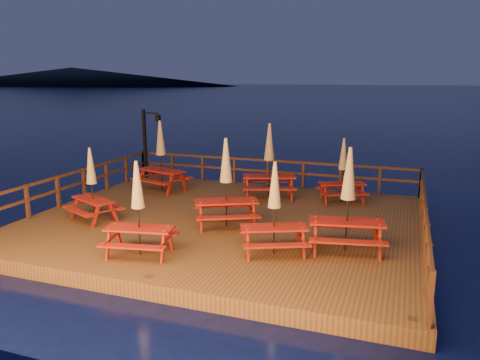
{
  "coord_description": "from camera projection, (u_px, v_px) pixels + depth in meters",
  "views": [
    {
      "loc": [
        5.25,
        -13.16,
        4.82
      ],
      "look_at": [
        0.3,
        0.6,
        1.55
      ],
      "focal_mm": 35.0,
      "sensor_mm": 36.0,
      "label": 1
    }
  ],
  "objects": [
    {
      "name": "ground",
      "position": [
        225.0,
        231.0,
        14.87
      ],
      "size": [
        500.0,
        500.0,
        0.0
      ],
      "primitive_type": "plane",
      "color": "black",
      "rests_on": "ground"
    },
    {
      "name": "deck",
      "position": [
        225.0,
        225.0,
        14.82
      ],
      "size": [
        12.0,
        10.0,
        0.4
      ],
      "primitive_type": "cube",
      "color": "#4F3319",
      "rests_on": "ground"
    },
    {
      "name": "deck_piles",
      "position": [
        225.0,
        240.0,
        14.93
      ],
      "size": [
        11.44,
        9.44,
        1.4
      ],
      "color": "#3C2413",
      "rests_on": "ground"
    },
    {
      "name": "railing",
      "position": [
        243.0,
        183.0,
        16.25
      ],
      "size": [
        11.8,
        9.75,
        1.1
      ],
      "color": "#3C2413",
      "rests_on": "deck"
    },
    {
      "name": "lamp_post",
      "position": [
        148.0,
        137.0,
        20.35
      ],
      "size": [
        0.85,
        0.18,
        3.0
      ],
      "color": "black",
      "rests_on": "deck"
    },
    {
      "name": "headland_left",
      "position": [
        72.0,
        76.0,
        241.2
      ],
      "size": [
        180.0,
        84.0,
        9.0
      ],
      "primitive_type": "ellipsoid",
      "color": "black",
      "rests_on": "ground"
    },
    {
      "name": "picnic_table_0",
      "position": [
        269.0,
        160.0,
        17.06
      ],
      "size": [
        2.34,
        2.12,
        2.75
      ],
      "rotation": [
        0.0,
        0.0,
        0.33
      ],
      "color": "maroon",
      "rests_on": "deck"
    },
    {
      "name": "picnic_table_1",
      "position": [
        92.0,
        183.0,
        14.39
      ],
      "size": [
        2.01,
        1.87,
        2.29
      ],
      "rotation": [
        0.0,
        0.0,
        -0.44
      ],
      "color": "maroon",
      "rests_on": "deck"
    },
    {
      "name": "picnic_table_2",
      "position": [
        274.0,
        207.0,
        11.63
      ],
      "size": [
        2.07,
        1.92,
        2.37
      ],
      "rotation": [
        0.0,
        0.0,
        0.42
      ],
      "color": "maroon",
      "rests_on": "deck"
    },
    {
      "name": "picnic_table_3",
      "position": [
        138.0,
        207.0,
        11.54
      ],
      "size": [
        1.91,
        1.68,
        2.41
      ],
      "rotation": [
        0.0,
        0.0,
        0.19
      ],
      "color": "maroon",
      "rests_on": "deck"
    },
    {
      "name": "picnic_table_4",
      "position": [
        226.0,
        181.0,
        13.74
      ],
      "size": [
        2.35,
        2.21,
        2.67
      ],
      "rotation": [
        0.0,
        0.0,
        0.47
      ],
      "color": "maroon",
      "rests_on": "deck"
    },
    {
      "name": "picnic_table_5",
      "position": [
        161.0,
        154.0,
        18.18
      ],
      "size": [
        2.29,
        2.06,
        2.75
      ],
      "rotation": [
        0.0,
        0.0,
        -0.29
      ],
      "color": "maroon",
      "rests_on": "deck"
    },
    {
      "name": "picnic_table_6",
      "position": [
        343.0,
        169.0,
        16.53
      ],
      "size": [
        2.0,
        1.85,
        2.3
      ],
      "rotation": [
        0.0,
        0.0,
        0.41
      ],
      "color": "maroon",
      "rests_on": "deck"
    },
    {
      "name": "picnic_table_7",
      "position": [
        348.0,
        198.0,
        11.76
      ],
      "size": [
        2.16,
        1.89,
        2.71
      ],
      "rotation": [
        0.0,
        0.0,
        0.19
      ],
      "color": "maroon",
      "rests_on": "deck"
    }
  ]
}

